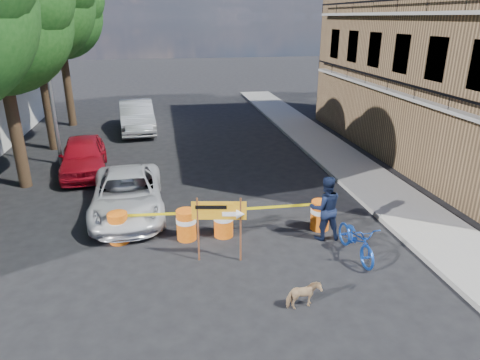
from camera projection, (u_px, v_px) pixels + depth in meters
name	position (u px, v px, depth m)	size (l,w,h in m)	color
ground	(233.00, 268.00, 10.98)	(120.00, 120.00, 0.00)	black
sidewalk_east	(357.00, 172.00, 17.51)	(2.40, 40.00, 0.15)	gray
apartment_building	(478.00, 18.00, 18.21)	(8.00, 16.00, 12.00)	olive
tree_mid_b	(33.00, 0.00, 18.47)	(5.67, 5.40, 9.62)	#332316
tree_far	(58.00, 13.00, 23.24)	(5.04, 4.80, 8.84)	#332316
streetlamp	(47.00, 61.00, 17.15)	(1.25, 0.18, 8.00)	gray
barrel_far_left	(118.00, 227.00, 12.08)	(0.58, 0.58, 0.90)	#EA540D
barrel_mid_left	(186.00, 224.00, 12.25)	(0.58, 0.58, 0.90)	#EA540D
barrel_mid_right	(223.00, 221.00, 12.43)	(0.58, 0.58, 0.90)	#EA540D
barrel_far_right	(320.00, 214.00, 12.85)	(0.58, 0.58, 0.90)	#EA540D
detour_sign	(226.00, 216.00, 10.85)	(1.38, 0.41, 1.79)	#592D19
pedestrian	(325.00, 208.00, 12.13)	(0.93, 0.72, 1.91)	black
bicycle	(358.00, 223.00, 11.18)	(0.68, 1.02, 1.95)	#1542AC
dog	(303.00, 296.00, 9.36)	(0.35, 0.76, 0.64)	tan
suv_white	(127.00, 194.00, 13.81)	(2.22, 4.81, 1.34)	silver
sedan_red	(83.00, 156.00, 17.40)	(1.75, 4.35, 1.48)	#A80E1D
sedan_silver	(137.00, 116.00, 23.84)	(1.77, 5.07, 1.67)	#B5B7BD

